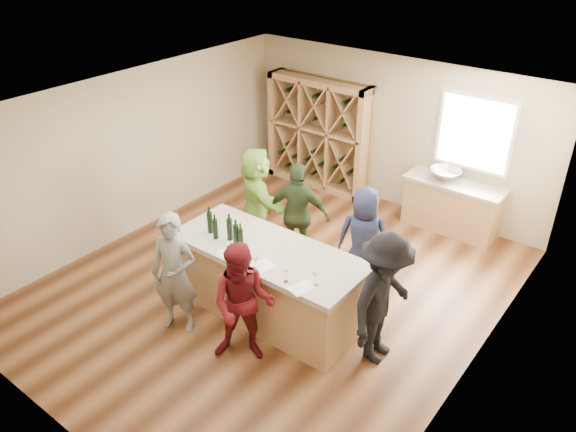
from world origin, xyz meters
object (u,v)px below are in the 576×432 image
Objects in this scene: sink at (445,174)px; person_server at (383,299)px; tasting_counter_base at (268,284)px; person_near_right at (243,304)px; wine_bottle_a at (210,222)px; wine_bottle_c at (230,229)px; wine_rack at (319,134)px; wine_bottle_b at (215,229)px; person_near_left at (175,274)px; wine_bottle_d at (236,236)px; person_far_mid at (298,214)px; wine_bottle_e at (241,238)px; person_far_left at (257,196)px; person_far_right at (364,238)px.

person_server is (0.80, -3.58, -0.11)m from sink.
person_near_right reaches higher than tasting_counter_base.
wine_bottle_a is 1.00× the size of wine_bottle_c.
wine_bottle_b is at bearing -74.57° from wine_rack.
wine_bottle_d is at bearing 38.46° from person_near_left.
person_far_mid is (-0.79, 2.19, 0.02)m from person_near_right.
wine_bottle_d is 0.08m from wine_bottle_e.
wine_bottle_e is at bearing 155.44° from person_far_left.
person_far_left is (-3.05, 1.22, -0.05)m from person_server.
wine_rack is 4.91m from person_near_left.
wine_bottle_b is 0.36m from wine_bottle_d.
wine_rack is at bearing -48.76° from person_far_left.
sink is at bearing 48.57° from person_near_left.
sink is 2.38m from person_far_right.
person_far_right reaches higher than wine_bottle_b.
person_server reaches higher than wine_bottle_a.
wine_bottle_e is (0.60, -0.04, -0.01)m from wine_bottle_a.
wine_bottle_a is 0.19× the size of person_near_right.
wine_bottle_b is at bearing -150.81° from wine_bottle_c.
wine_bottle_b is 0.17× the size of person_far_left.
person_near_right is (1.10, 0.10, -0.04)m from person_near_left.
wine_rack is 6.97× the size of wine_bottle_c.
person_near_left is at bearing -123.44° from wine_bottle_e.
wine_rack is 2.86m from person_far_mid.
person_server reaches higher than wine_bottle_d.
person_far_mid is at bearing 87.24° from wine_bottle_c.
person_far_mid is (-1.33, -2.43, -0.16)m from sink.
person_near_left is (-0.79, -0.95, 0.36)m from tasting_counter_base.
tasting_counter_base is 8.10× the size of wine_bottle_d.
wine_bottle_a is 0.18m from wine_bottle_b.
person_far_mid is at bearing 74.53° from wine_bottle_a.
person_far_mid is at bearing 96.96° from wine_bottle_e.
person_far_right is at bearing 51.85° from wine_bottle_c.
wine_bottle_d is at bearing 100.85° from person_server.
sink is at bearing -102.94° from person_far_left.
wine_bottle_a is 1.45m from person_near_right.
person_far_right is at bearing 50.09° from person_near_right.
sink is 4.15m from wine_bottle_c.
sink is 0.30× the size of person_server.
wine_bottle_d reaches higher than sink.
wine_bottle_d reaches higher than wine_bottle_e.
wine_bottle_e is at bearing 4.23° from wine_bottle_b.
wine_bottle_c is at bearing 149.73° from person_far_left.
wine_bottle_c reaches higher than wine_bottle_b.
wine_bottle_d reaches higher than wine_bottle_a.
person_far_left is at bearing 82.28° from person_near_left.
person_far_right is at bearing 49.79° from wine_bottle_b.
person_near_left is 2.44m from person_far_left.
tasting_counter_base is 1.57× the size of person_near_right.
person_far_right reaches higher than tasting_counter_base.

